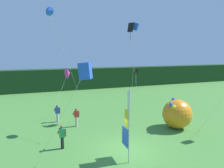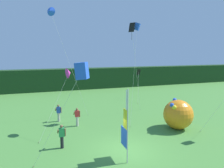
# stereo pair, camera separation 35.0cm
# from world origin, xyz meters

# --- Properties ---
(ground_plane) EXTENTS (120.00, 120.00, 0.00)m
(ground_plane) POSITION_xyz_m (0.00, 0.00, 0.00)
(ground_plane) COLOR #478438
(distant_treeline) EXTENTS (80.00, 2.40, 3.54)m
(distant_treeline) POSITION_xyz_m (0.00, 23.52, 1.77)
(distant_treeline) COLOR #193819
(distant_treeline) RESTS_ON ground
(banner_flag) EXTENTS (0.06, 1.03, 4.36)m
(banner_flag) POSITION_xyz_m (-0.42, -1.13, 2.09)
(banner_flag) COLOR #B7B7BC
(banner_flag) RESTS_ON ground
(person_near_banner) EXTENTS (0.55, 0.48, 1.62)m
(person_near_banner) POSITION_xyz_m (-3.84, 1.68, 0.86)
(person_near_banner) COLOR black
(person_near_banner) RESTS_ON ground
(person_mid_field) EXTENTS (0.55, 0.48, 1.61)m
(person_mid_field) POSITION_xyz_m (-2.22, 5.51, 0.86)
(person_mid_field) COLOR #B7B2A3
(person_mid_field) RESTS_ON ground
(person_far_left) EXTENTS (0.55, 0.48, 1.60)m
(person_far_left) POSITION_xyz_m (-3.65, 7.25, 0.85)
(person_far_left) COLOR #B7B2A3
(person_far_left) RESTS_ON ground
(inflatable_balloon) EXTENTS (2.44, 2.44, 2.53)m
(inflatable_balloon) POSITION_xyz_m (5.67, 2.27, 1.23)
(inflatable_balloon) COLOR orange
(inflatable_balloon) RESTS_ON ground
(kite_blue_box_0) EXTENTS (1.86, 2.52, 9.01)m
(kite_blue_box_0) POSITION_xyz_m (3.52, 5.98, 8.58)
(kite_blue_box_0) COLOR brown
(kite_blue_box_0) RESTS_ON ground
(kite_black_diamond_1) EXTENTS (1.83, 3.28, 4.01)m
(kite_black_diamond_1) POSITION_xyz_m (7.56, 13.86, 3.44)
(kite_black_diamond_1) COLOR brown
(kite_black_diamond_1) RESTS_ON ground
(kite_magenta_delta_2) EXTENTS (2.74, 2.25, 5.15)m
(kite_magenta_delta_2) POSITION_xyz_m (-2.89, 4.75, 4.71)
(kite_magenta_delta_2) COLOR brown
(kite_magenta_delta_2) RESTS_ON ground
(kite_blue_box_3) EXTENTS (2.69, 3.27, 5.96)m
(kite_blue_box_3) POSITION_xyz_m (-3.26, -3.13, 5.57)
(kite_blue_box_3) COLOR brown
(kite_blue_box_3) RESTS_ON ground
(kite_blue_delta_4) EXTENTS (3.71, 0.75, 10.35)m
(kite_blue_delta_4) POSITION_xyz_m (-3.92, 8.10, 9.89)
(kite_blue_delta_4) COLOR brown
(kite_blue_delta_4) RESTS_ON ground
(kite_black_diamond_5) EXTENTS (2.51, 2.85, 8.97)m
(kite_black_diamond_5) POSITION_xyz_m (3.11, 6.07, 8.01)
(kite_black_diamond_5) COLOR brown
(kite_black_diamond_5) RESTS_ON ground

